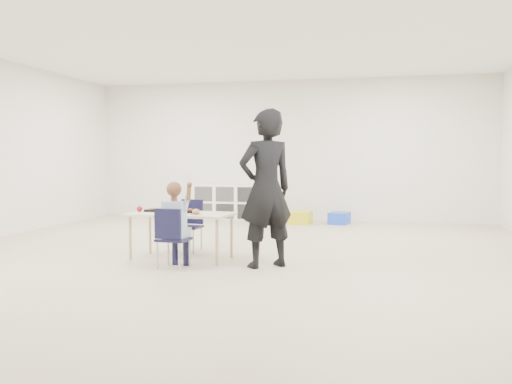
% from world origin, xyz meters
% --- Properties ---
extents(room, '(9.00, 9.02, 2.80)m').
position_xyz_m(room, '(0.00, 0.00, 1.40)').
color(room, '#C4B697').
rests_on(room, ground).
extents(table, '(1.28, 0.70, 0.57)m').
position_xyz_m(table, '(-0.53, -0.08, 0.29)').
color(table, beige).
rests_on(table, ground).
extents(chair_near, '(0.35, 0.33, 0.69)m').
position_xyz_m(chair_near, '(-0.41, -0.62, 0.34)').
color(chair_near, black).
rests_on(chair_near, ground).
extents(chair_far, '(0.35, 0.33, 0.69)m').
position_xyz_m(chair_far, '(-0.64, 0.46, 0.34)').
color(chair_far, black).
rests_on(chair_far, ground).
extents(child, '(0.49, 0.49, 1.08)m').
position_xyz_m(child, '(-0.41, -0.62, 0.54)').
color(child, '#A2B7DB').
rests_on(child, chair_near).
extents(lunch_tray_near, '(0.23, 0.17, 0.03)m').
position_xyz_m(lunch_tray_near, '(-0.45, -0.03, 0.59)').
color(lunch_tray_near, black).
rests_on(lunch_tray_near, table).
extents(lunch_tray_far, '(0.23, 0.17, 0.03)m').
position_xyz_m(lunch_tray_far, '(-0.91, -0.00, 0.59)').
color(lunch_tray_far, black).
rests_on(lunch_tray_far, table).
extents(milk_carton, '(0.07, 0.07, 0.10)m').
position_xyz_m(milk_carton, '(-0.53, -0.18, 0.62)').
color(milk_carton, white).
rests_on(milk_carton, table).
extents(bread_roll, '(0.09, 0.09, 0.07)m').
position_xyz_m(bread_roll, '(-0.29, -0.21, 0.60)').
color(bread_roll, tan).
rests_on(bread_roll, table).
extents(apple_near, '(0.07, 0.07, 0.07)m').
position_xyz_m(apple_near, '(-0.67, -0.00, 0.61)').
color(apple_near, maroon).
rests_on(apple_near, table).
extents(apple_far, '(0.07, 0.07, 0.07)m').
position_xyz_m(apple_far, '(-1.08, -0.08, 0.61)').
color(apple_far, maroon).
rests_on(apple_far, table).
extents(cubby_shelf, '(1.40, 0.40, 0.70)m').
position_xyz_m(cubby_shelf, '(-1.20, 4.28, 0.35)').
color(cubby_shelf, white).
rests_on(cubby_shelf, ground).
extents(adult, '(0.78, 0.74, 1.79)m').
position_xyz_m(adult, '(0.58, -0.32, 0.90)').
color(adult, black).
rests_on(adult, ground).
extents(bin_red, '(0.40, 0.48, 0.22)m').
position_xyz_m(bin_red, '(-0.27, 3.79, 0.11)').
color(bin_red, red).
rests_on(bin_red, ground).
extents(bin_yellow, '(0.41, 0.51, 0.23)m').
position_xyz_m(bin_yellow, '(0.37, 3.85, 0.12)').
color(bin_yellow, gold).
rests_on(bin_yellow, ground).
extents(bin_blue, '(0.42, 0.50, 0.22)m').
position_xyz_m(bin_blue, '(1.09, 3.98, 0.11)').
color(bin_blue, blue).
rests_on(bin_blue, ground).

